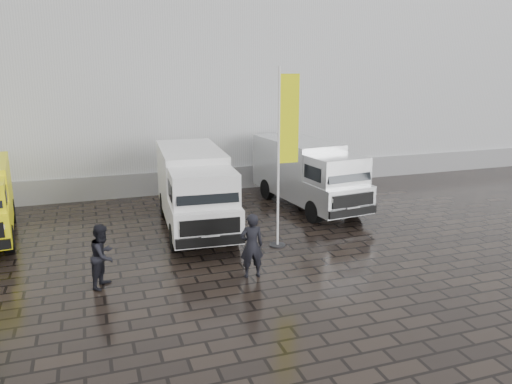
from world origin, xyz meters
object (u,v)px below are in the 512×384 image
van_silver (308,175)px  wheelie_bin (338,172)px  flagpole (284,148)px  person_front (252,246)px  van_white (195,191)px  person_tent (103,256)px

van_silver → wheelie_bin: van_silver is taller
van_silver → flagpole: bearing=-130.9°
van_silver → person_front: bearing=-133.3°
van_silver → van_white: bearing=-172.7°
wheelie_bin → van_white: bearing=-144.2°
person_front → person_tent: bearing=-5.0°
van_white → person_tent: van_white is taller
van_silver → person_tent: van_silver is taller
van_white → person_front: 4.52m
wheelie_bin → person_tent: 13.64m
flagpole → person_tent: 6.00m
van_white → flagpole: flagpole is taller
van_white → person_front: (0.56, -4.46, -0.45)m
van_white → flagpole: size_ratio=1.12×
van_white → flagpole: bearing=-44.2°
van_silver → person_front: (-4.19, -5.65, -0.40)m
flagpole → person_front: flagpole is taller
van_white → van_silver: van_white is taller
flagpole → van_silver: bearing=55.9°
person_front → person_tent: person_front is taller
flagpole → wheelie_bin: (5.53, 6.85, -2.51)m
flagpole → person_front: 3.39m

